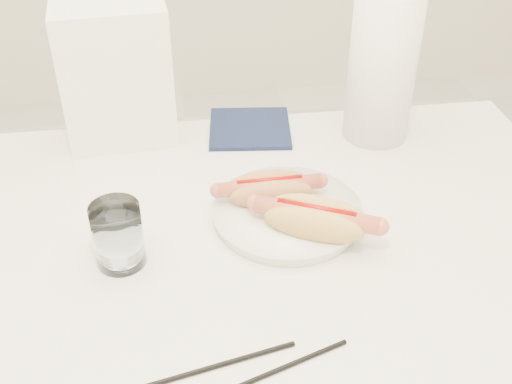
{
  "coord_description": "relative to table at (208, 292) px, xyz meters",
  "views": [
    {
      "loc": [
        -0.02,
        -0.66,
        1.34
      ],
      "look_at": [
        0.08,
        0.06,
        0.82
      ],
      "focal_mm": 44.23,
      "sensor_mm": 36.0,
      "label": 1
    }
  ],
  "objects": [
    {
      "name": "napkin_box",
      "position": [
        -0.12,
        0.35,
        0.18
      ],
      "size": [
        0.19,
        0.12,
        0.25
      ],
      "primitive_type": "cube",
      "rotation": [
        0.0,
        0.0,
        0.08
      ],
      "color": "white",
      "rests_on": "table"
    },
    {
      "name": "paper_towel_roll",
      "position": [
        0.33,
        0.3,
        0.19
      ],
      "size": [
        0.13,
        0.13,
        0.26
      ],
      "primitive_type": "cylinder",
      "rotation": [
        0.0,
        0.0,
        0.09
      ],
      "color": "white",
      "rests_on": "table"
    },
    {
      "name": "water_glass",
      "position": [
        -0.12,
        0.02,
        0.11
      ],
      "size": [
        0.07,
        0.07,
        0.09
      ],
      "primitive_type": "cylinder",
      "color": "white",
      "rests_on": "table"
    },
    {
      "name": "navy_napkin",
      "position": [
        0.11,
        0.35,
        0.06
      ],
      "size": [
        0.16,
        0.16,
        0.01
      ],
      "primitive_type": "cube",
      "rotation": [
        0.0,
        0.0,
        -0.11
      ],
      "color": "#111A38",
      "rests_on": "table"
    },
    {
      "name": "chopstick_near",
      "position": [
        -0.0,
        -0.18,
        0.06
      ],
      "size": [
        0.19,
        0.05,
        0.01
      ],
      "primitive_type": "cylinder",
      "rotation": [
        0.0,
        1.57,
        0.21
      ],
      "color": "black",
      "rests_on": "table"
    },
    {
      "name": "hotdog_left",
      "position": [
        0.1,
        0.11,
        0.1
      ],
      "size": [
        0.16,
        0.06,
        0.04
      ],
      "rotation": [
        0.0,
        0.0,
        0.03
      ],
      "color": "tan",
      "rests_on": "plate"
    },
    {
      "name": "plate",
      "position": [
        0.13,
        0.08,
        0.07
      ],
      "size": [
        0.23,
        0.23,
        0.02
      ],
      "primitive_type": "cylinder",
      "rotation": [
        0.0,
        0.0,
        -0.07
      ],
      "color": "white",
      "rests_on": "table"
    },
    {
      "name": "hotdog_right",
      "position": [
        0.16,
        0.02,
        0.1
      ],
      "size": [
        0.17,
        0.12,
        0.05
      ],
      "rotation": [
        0.0,
        0.0,
        -0.45
      ],
      "color": "#DCAD55",
      "rests_on": "plate"
    },
    {
      "name": "table",
      "position": [
        0.0,
        0.0,
        0.0
      ],
      "size": [
        1.2,
        0.8,
        0.75
      ],
      "color": "white",
      "rests_on": "ground"
    },
    {
      "name": "chopstick_far",
      "position": [
        0.07,
        -0.2,
        0.06
      ],
      "size": [
        0.18,
        0.07,
        0.01
      ],
      "primitive_type": "cylinder",
      "rotation": [
        0.0,
        1.57,
        0.33
      ],
      "color": "black",
      "rests_on": "table"
    }
  ]
}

